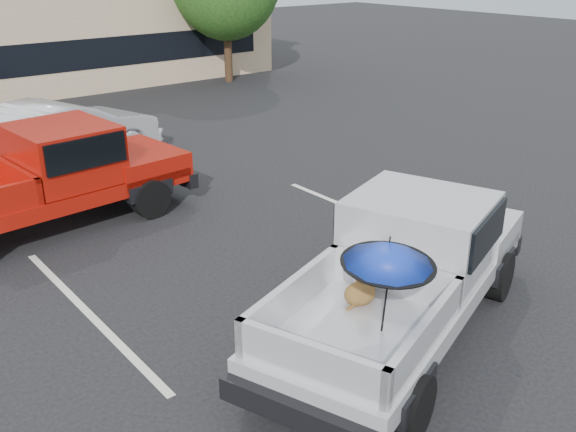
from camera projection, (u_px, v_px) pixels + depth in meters
name	position (u px, v px, depth m)	size (l,w,h in m)	color
ground	(327.00, 302.00, 9.87)	(90.00, 90.00, 0.00)	black
stripe_left	(88.00, 313.00, 9.56)	(0.12, 5.00, 0.01)	silver
stripe_right	(371.00, 216.00, 13.05)	(0.12, 5.00, 0.01)	silver
motel_building	(4.00, 1.00, 24.89)	(20.40, 8.40, 6.30)	tan
silver_pickup	(412.00, 258.00, 8.92)	(6.02, 3.75, 2.06)	black
red_pickup	(57.00, 172.00, 12.36)	(6.08, 2.58, 1.95)	black
silver_sedan	(59.00, 136.00, 15.56)	(1.81, 5.18, 1.71)	silver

